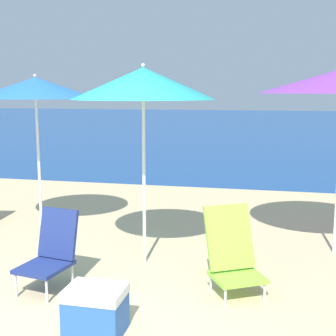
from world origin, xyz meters
name	(u,v)px	position (x,y,z in m)	size (l,w,h in m)	color
ground_plane	(52,333)	(0.00, 0.00, 0.00)	(60.00, 60.00, 0.00)	#D1BA89
sea_water	(247,123)	(0.00, 25.94, 0.00)	(60.00, 40.00, 0.01)	#19478C
beach_umbrella_blue	(35,88)	(-1.37, 2.43, 1.95)	(1.56, 1.56, 2.13)	white
beach_umbrella_teal	(143,84)	(0.30, 1.67, 1.98)	(1.55, 1.55, 2.20)	white
beach_chair_navy	(51,250)	(-0.40, 0.82, 0.38)	(0.50, 0.61, 0.76)	silver
beach_chair_lime	(232,253)	(1.32, 1.13, 0.38)	(0.66, 0.68, 0.82)	silver
cooler_box	(96,310)	(0.34, 0.08, 0.19)	(0.46, 0.36, 0.38)	#2859B2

